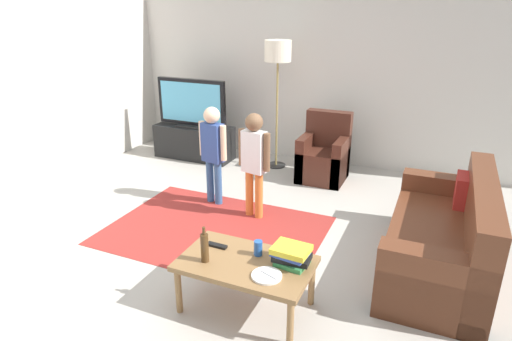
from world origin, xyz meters
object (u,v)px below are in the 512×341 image
object	(u,v)px
tv_remote	(217,245)
floor_lamp	(278,58)
bottle	(205,247)
armchair	(324,157)
tv_stand	(194,142)
soda_can	(258,248)
couch	(447,241)
book_stack	(291,255)
child_center	(254,156)
coffee_table	(246,267)
child_near_tv	(213,147)
tv	(192,104)
plate	(267,276)

from	to	relation	value
tv_remote	floor_lamp	bearing A→B (deg)	103.40
bottle	armchair	bearing A→B (deg)	88.14
tv_stand	bottle	size ratio (longest dim) A/B	4.18
tv_remote	soda_can	world-z (taller)	soda_can
bottle	soda_can	xyz separation A→B (m)	(0.33, 0.24, -0.06)
couch	book_stack	size ratio (longest dim) A/B	6.23
armchair	book_stack	xyz separation A→B (m)	(0.51, -2.79, 0.20)
child_center	coffee_table	bearing A→B (deg)	-68.36
floor_lamp	child_near_tv	bearing A→B (deg)	-98.35
tv	soda_can	size ratio (longest dim) A/B	9.17
tv_stand	child_center	size ratio (longest dim) A/B	1.02
floor_lamp	bottle	distance (m)	3.42
floor_lamp	tv_remote	size ratio (longest dim) A/B	10.47
tv	tv_remote	world-z (taller)	tv
book_stack	tv_remote	distance (m)	0.63
child_center	bottle	world-z (taller)	child_center
floor_lamp	soda_can	bearing A→B (deg)	-71.39
armchair	plate	distance (m)	3.04
floor_lamp	child_center	distance (m)	1.85
couch	child_center	xyz separation A→B (m)	(-1.98, 0.29, 0.42)
tv	coffee_table	bearing A→B (deg)	-52.47
tv_stand	coffee_table	size ratio (longest dim) A/B	1.20
couch	tv	bearing A→B (deg)	154.57
child_center	tv_remote	distance (m)	1.43
child_center	tv_remote	bearing A→B (deg)	-78.29
armchair	book_stack	bearing A→B (deg)	-79.66
child_center	plate	world-z (taller)	child_center
coffee_table	book_stack	distance (m)	0.36
child_center	tv_remote	xyz separation A→B (m)	(0.28, -1.37, -0.28)
plate	armchair	bearing A→B (deg)	97.63
couch	coffee_table	xyz separation A→B (m)	(-1.39, -1.18, 0.08)
couch	book_stack	world-z (taller)	couch
child_near_tv	child_center	world-z (taller)	child_center
floor_lamp	child_near_tv	xyz separation A→B (m)	(-0.22, -1.47, -0.85)
couch	child_center	distance (m)	2.04
tv	book_stack	bearing A→B (deg)	-47.64
tv_stand	plate	world-z (taller)	tv_stand
soda_can	tv_remote	bearing A→B (deg)	-176.73
floor_lamp	child_near_tv	size ratio (longest dim) A/B	1.53
armchair	child_near_tv	distance (m)	1.66
coffee_table	plate	distance (m)	0.26
coffee_table	tv_remote	world-z (taller)	tv_remote
book_stack	tv	bearing A→B (deg)	132.36
soda_can	bottle	bearing A→B (deg)	-143.97
tv	plate	distance (m)	3.92
tv	plate	bearing A→B (deg)	-50.98
child_center	coffee_table	world-z (taller)	child_center
floor_lamp	tv_remote	bearing A→B (deg)	-77.76
coffee_table	plate	xyz separation A→B (m)	(0.22, -0.12, 0.06)
child_near_tv	floor_lamp	bearing A→B (deg)	81.65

